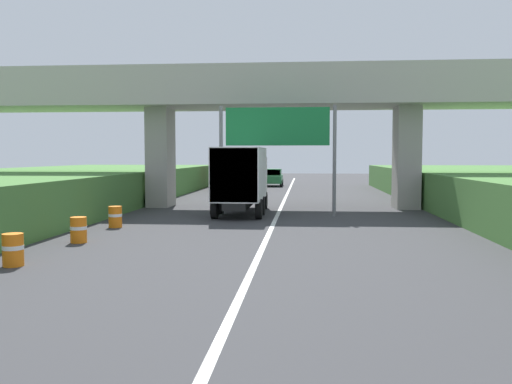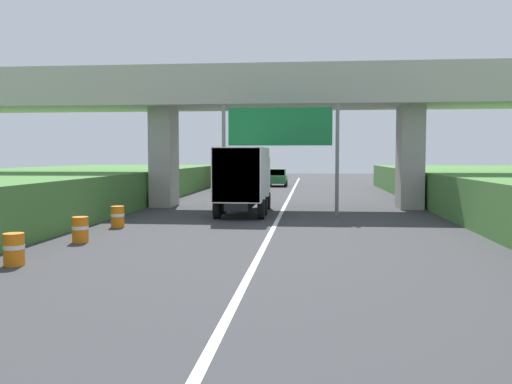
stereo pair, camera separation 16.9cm
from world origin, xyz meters
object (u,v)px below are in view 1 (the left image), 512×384
overhead_highway_sign (277,134)px  construction_barrel_3 (13,250)px  construction_barrel_5 (115,217)px  truck_red (231,168)px  construction_barrel_4 (79,230)px  truck_white (242,177)px  car_green (273,178)px  truck_black (239,167)px

overhead_highway_sign → construction_barrel_3: (-6.59, -13.39, -3.65)m
construction_barrel_3 → construction_barrel_5: same height
construction_barrel_5 → truck_red: bearing=86.5°
overhead_highway_sign → truck_red: overhead_highway_sign is taller
construction_barrel_4 → construction_barrel_3: bearing=-91.7°
construction_barrel_3 → construction_barrel_4: (0.12, 4.12, 0.00)m
truck_white → car_green: (0.13, 26.55, -1.08)m
construction_barrel_4 → car_green: bearing=82.6°
overhead_highway_sign → construction_barrel_5: size_ratio=6.53×
car_green → truck_black: bearing=173.8°
truck_black → construction_barrel_3: 41.11m
overhead_highway_sign → construction_barrel_5: 9.13m
truck_red → car_green: bearing=65.0°
construction_barrel_3 → truck_red: bearing=87.4°
overhead_highway_sign → construction_barrel_3: bearing=-116.2°
overhead_highway_sign → construction_barrel_5: (-6.60, -5.14, -3.65)m
car_green → construction_barrel_4: size_ratio=4.56×
construction_barrel_3 → construction_barrel_4: size_ratio=1.00×
construction_barrel_4 → truck_white: bearing=65.3°
truck_black → construction_barrel_3: (-1.36, -41.06, -1.47)m
truck_red → construction_barrel_4: size_ratio=8.11×
truck_white → construction_barrel_4: 11.11m
construction_barrel_5 → construction_barrel_3: bearing=-89.9°
truck_black → truck_white: bearing=-82.9°
overhead_highway_sign → truck_black: (-5.23, 27.67, -2.18)m
truck_red → truck_white: (3.16, -19.49, 0.00)m
truck_white → construction_barrel_3: size_ratio=8.11×
truck_black → truck_white: same height
car_green → construction_barrel_5: size_ratio=4.56×
overhead_highway_sign → construction_barrel_4: bearing=-124.9°
car_green → construction_barrel_3: size_ratio=4.56×
truck_white → truck_black: bearing=97.1°
truck_black → truck_red: bearing=-88.5°
truck_white → construction_barrel_4: bearing=-114.7°
overhead_highway_sign → truck_white: (-1.87, 0.74, -2.18)m
overhead_highway_sign → truck_white: overhead_highway_sign is taller
overhead_highway_sign → truck_black: overhead_highway_sign is taller
truck_red → construction_barrel_5: (-1.57, -25.38, -1.47)m
truck_white → construction_barrel_3: (-4.72, -14.13, -1.47)m
truck_white → construction_barrel_5: bearing=-128.8°
truck_white → construction_barrel_4: (-4.59, -10.01, -1.47)m
truck_red → construction_barrel_5: size_ratio=8.11×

